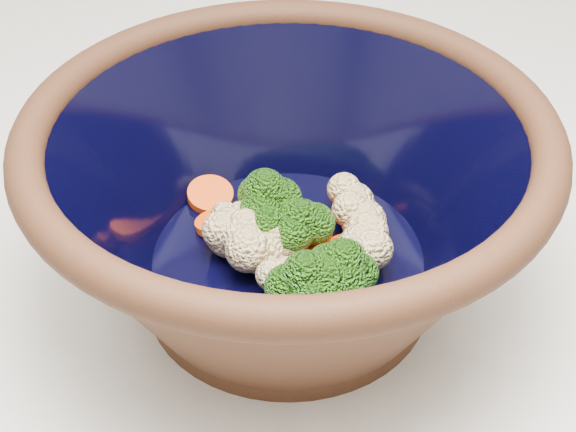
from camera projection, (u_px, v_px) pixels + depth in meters
name	position (u px, v px, depth m)	size (l,w,h in m)	color
mixing_bowl	(288.00, 199.00, 0.50)	(0.40, 0.40, 0.14)	black
vegetable_pile	(295.00, 244.00, 0.50)	(0.13, 0.18, 0.06)	#608442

